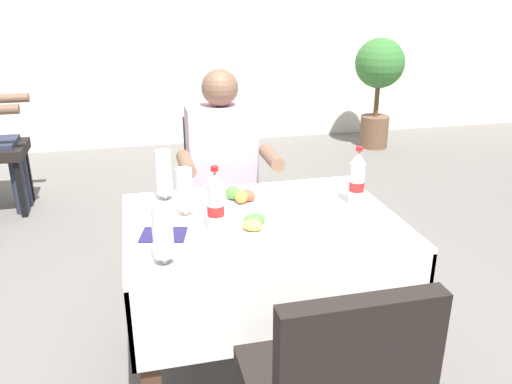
% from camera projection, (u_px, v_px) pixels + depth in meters
% --- Properties ---
extents(back_wall, '(11.00, 0.12, 3.05)m').
position_uv_depth(back_wall, '(162.00, 1.00, 5.43)').
color(back_wall, silver).
rests_on(back_wall, ground).
extents(main_dining_table, '(1.11, 0.82, 0.75)m').
position_uv_depth(main_dining_table, '(262.00, 257.00, 2.20)').
color(main_dining_table, white).
rests_on(main_dining_table, ground).
extents(chair_far_diner_seat, '(0.44, 0.50, 0.97)m').
position_uv_depth(chair_far_diner_seat, '(227.00, 194.00, 2.94)').
color(chair_far_diner_seat, black).
rests_on(chair_far_diner_seat, ground).
extents(seated_diner_far, '(0.50, 0.46, 1.26)m').
position_uv_depth(seated_diner_far, '(224.00, 175.00, 2.78)').
color(seated_diner_far, '#282D42').
rests_on(seated_diner_far, ground).
extents(plate_near_camera, '(0.25, 0.25, 0.06)m').
position_uv_depth(plate_near_camera, '(253.00, 228.00, 2.02)').
color(plate_near_camera, white).
rests_on(plate_near_camera, main_dining_table).
extents(plate_far_diner, '(0.22, 0.22, 0.07)m').
position_uv_depth(plate_far_diner, '(238.00, 198.00, 2.29)').
color(plate_far_diner, white).
rests_on(plate_far_diner, main_dining_table).
extents(beer_glass_left, '(0.07, 0.07, 0.23)m').
position_uv_depth(beer_glass_left, '(164.00, 176.00, 2.28)').
color(beer_glass_left, white).
rests_on(beer_glass_left, main_dining_table).
extents(beer_glass_middle, '(0.07, 0.07, 0.21)m').
position_uv_depth(beer_glass_middle, '(163.00, 235.00, 1.74)').
color(beer_glass_middle, white).
rests_on(beer_glass_middle, main_dining_table).
extents(beer_glass_right, '(0.07, 0.07, 0.21)m').
position_uv_depth(beer_glass_right, '(185.00, 192.00, 2.13)').
color(beer_glass_right, white).
rests_on(beer_glass_right, main_dining_table).
extents(cola_bottle_primary, '(0.07, 0.07, 0.26)m').
position_uv_depth(cola_bottle_primary, '(357.00, 180.00, 2.24)').
color(cola_bottle_primary, silver).
rests_on(cola_bottle_primary, main_dining_table).
extents(cola_bottle_secondary, '(0.07, 0.07, 0.26)m').
position_uv_depth(cola_bottle_secondary, '(216.00, 203.00, 2.00)').
color(cola_bottle_secondary, silver).
rests_on(cola_bottle_secondary, main_dining_table).
extents(napkin_cutlery_set, '(0.20, 0.20, 0.01)m').
position_uv_depth(napkin_cutlery_set, '(164.00, 235.00, 1.99)').
color(napkin_cutlery_set, '#231E4C').
rests_on(napkin_cutlery_set, main_dining_table).
extents(potted_plant_corner, '(0.52, 0.52, 1.17)m').
position_uv_depth(potted_plant_corner, '(379.00, 77.00, 5.55)').
color(potted_plant_corner, brown).
rests_on(potted_plant_corner, ground).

